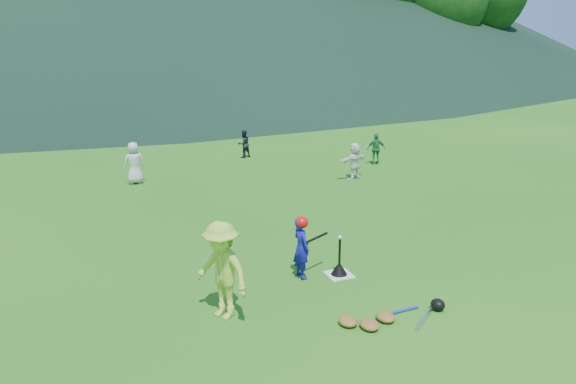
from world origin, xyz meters
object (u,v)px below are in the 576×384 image
(fielder_c, at_px, (376,149))
(fielder_d, at_px, (355,161))
(adult_coach, at_px, (222,270))
(fielder_b, at_px, (244,144))
(home_plate, at_px, (339,275))
(batter_child, at_px, (301,248))
(equipment_pile, at_px, (386,317))
(batting_tee, at_px, (339,269))
(fielder_a, at_px, (134,163))

(fielder_c, relative_size, fielder_d, 0.94)
(adult_coach, xyz_separation_m, fielder_d, (5.84, 6.56, -0.23))
(fielder_b, xyz_separation_m, fielder_c, (3.73, -2.57, 0.03))
(adult_coach, bearing_deg, fielder_c, 107.79)
(fielder_c, bearing_deg, home_plate, 70.89)
(home_plate, bearing_deg, adult_coach, -163.95)
(batter_child, xyz_separation_m, fielder_d, (4.15, 5.70, -0.02))
(home_plate, height_order, equipment_pile, equipment_pile)
(fielder_c, relative_size, equipment_pile, 0.57)
(batting_tee, relative_size, equipment_pile, 0.38)
(batter_child, xyz_separation_m, batting_tee, (0.67, -0.18, -0.44))
(fielder_b, relative_size, fielder_d, 0.88)
(adult_coach, bearing_deg, equipment_pile, 35.48)
(fielder_a, height_order, equipment_pile, fielder_a)
(fielder_a, bearing_deg, adult_coach, 90.12)
(batter_child, relative_size, fielder_b, 1.17)
(batting_tee, bearing_deg, adult_coach, -163.95)
(home_plate, xyz_separation_m, batter_child, (-0.67, 0.18, 0.55))
(adult_coach, height_order, fielder_c, adult_coach)
(fielder_b, distance_m, fielder_d, 4.53)
(adult_coach, relative_size, batting_tee, 2.29)
(fielder_c, distance_m, equipment_pile, 10.40)
(batting_tee, bearing_deg, home_plate, 0.00)
(home_plate, xyz_separation_m, equipment_pile, (-0.08, -1.76, 0.06))
(fielder_c, bearing_deg, fielder_d, 57.50)
(home_plate, height_order, fielder_d, fielder_d)
(fielder_b, bearing_deg, batter_child, 61.36)
(home_plate, xyz_separation_m, fielder_d, (3.48, 5.88, 0.54))
(batter_child, relative_size, adult_coach, 0.72)
(batter_child, height_order, fielder_d, batter_child)
(home_plate, height_order, adult_coach, adult_coach)
(batter_child, relative_size, fielder_a, 0.93)
(fielder_b, xyz_separation_m, batting_tee, (-1.31, -9.85, -0.35))
(batter_child, bearing_deg, fielder_a, 8.55)
(batter_child, bearing_deg, adult_coach, 111.28)
(fielder_d, distance_m, equipment_pile, 8.44)
(home_plate, distance_m, fielder_a, 8.27)
(adult_coach, height_order, fielder_a, adult_coach)
(adult_coach, bearing_deg, home_plate, 76.75)
(fielder_a, xyz_separation_m, fielder_b, (3.93, 2.03, -0.12))
(home_plate, distance_m, equipment_pile, 1.76)
(fielder_c, height_order, batting_tee, fielder_c)
(adult_coach, height_order, equipment_pile, adult_coach)
(fielder_c, height_order, equipment_pile, fielder_c)
(fielder_c, height_order, fielder_d, fielder_d)
(home_plate, relative_size, equipment_pile, 0.25)
(equipment_pile, bearing_deg, fielder_d, 65.02)
(fielder_b, relative_size, equipment_pile, 0.54)
(adult_coach, distance_m, fielder_a, 8.51)
(batting_tee, bearing_deg, fielder_b, 82.44)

